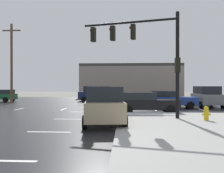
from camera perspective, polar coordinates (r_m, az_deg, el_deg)
name	(u,v)px	position (r m, az deg, el deg)	size (l,w,h in m)	color
ground_plane	(86,110)	(20.62, -6.36, -5.65)	(120.00, 120.00, 0.00)	slate
road_asphalt	(86,110)	(20.62, -6.36, -5.62)	(44.00, 44.00, 0.02)	black
snow_strip_curbside	(148,114)	(16.42, 8.80, -6.56)	(4.00, 1.60, 0.06)	white
lane_markings	(98,111)	(19.10, -3.47, -6.05)	(36.15, 36.15, 0.01)	silver
traffic_signal_mast	(145,46)	(14.95, 8.09, 9.72)	(6.03, 1.70, 6.42)	black
fire_hydrant	(206,113)	(14.32, 22.10, -6.09)	(0.48, 0.26, 0.79)	gold
strip_building_background	(130,81)	(44.57, 4.53, 1.38)	(18.30, 8.00, 6.05)	gray
sedan_blue	(170,99)	(22.74, 14.08, -2.96)	(4.67, 2.42, 1.58)	navy
suv_grey	(206,96)	(24.92, 22.12, -2.14)	(2.34, 4.91, 2.03)	slate
suv_tan	(104,104)	(12.87, -2.00, -4.31)	(2.62, 5.00, 2.03)	tan
sedan_black	(145,102)	(17.77, 8.16, -3.83)	(4.60, 2.18, 1.58)	black
suv_navy	(97,93)	(31.17, -3.68, -1.66)	(4.87, 2.25, 2.03)	#141E47
utility_pole_far	(12,62)	(30.52, -23.40, 5.59)	(2.20, 0.28, 9.53)	brown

